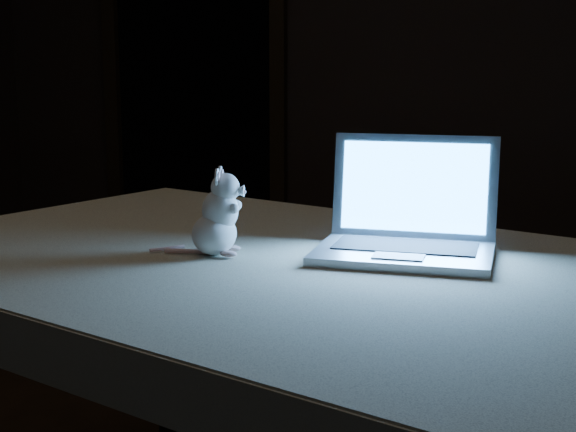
% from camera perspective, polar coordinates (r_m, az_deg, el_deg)
% --- Properties ---
extents(back_wall, '(4.50, 0.04, 2.60)m').
position_cam_1_polar(back_wall, '(4.18, 7.47, 11.20)').
color(back_wall, black).
rests_on(back_wall, ground).
extents(doorway, '(1.06, 0.36, 2.13)m').
position_cam_1_polar(doorway, '(4.55, -6.41, 8.20)').
color(doorway, black).
rests_on(doorway, back_wall).
extents(tablecloth, '(1.84, 1.39, 0.10)m').
position_cam_1_polar(tablecloth, '(1.80, -3.53, -3.83)').
color(tablecloth, beige).
rests_on(tablecloth, table).
extents(laptop, '(0.38, 0.34, 0.24)m').
position_cam_1_polar(laptop, '(1.69, 7.99, 1.10)').
color(laptop, '#A5A6AA').
rests_on(laptop, tablecloth).
extents(plush_mouse, '(0.14, 0.14, 0.18)m').
position_cam_1_polar(plush_mouse, '(1.72, -5.09, 0.29)').
color(plush_mouse, white).
rests_on(plush_mouse, tablecloth).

